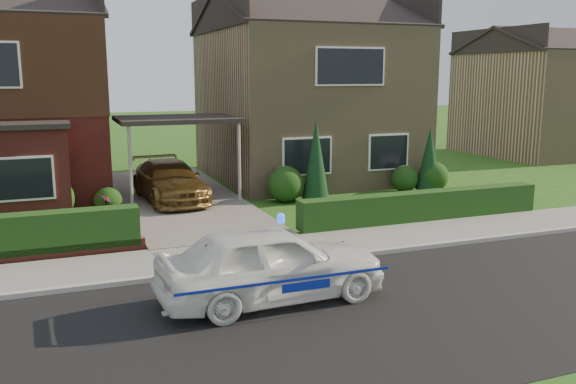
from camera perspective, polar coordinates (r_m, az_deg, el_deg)
name	(u,v)px	position (r m, az deg, el deg)	size (l,w,h in m)	color
ground	(308,323)	(10.58, 1.84, -12.16)	(120.00, 120.00, 0.00)	#1F4C14
road	(308,323)	(10.58, 1.84, -12.16)	(60.00, 6.00, 0.02)	black
kerb	(252,267)	(13.24, -3.37, -7.05)	(60.00, 0.16, 0.12)	#9E9993
sidewalk	(238,255)	(14.20, -4.68, -5.85)	(60.00, 2.00, 0.10)	slate
driveway	(179,198)	(20.71, -10.16, -0.57)	(3.80, 12.00, 0.12)	#666059
house_right	(305,86)	(24.88, 1.56, 9.87)	(7.50, 8.06, 7.25)	#8E7657
carport_link	(177,121)	(20.31, -10.38, 6.60)	(3.80, 3.00, 2.77)	black
hedge_right	(422,223)	(17.73, 12.39, -2.82)	(7.50, 0.55, 0.80)	#123410
shrub_left_mid	(50,199)	(18.57, -21.36, -0.61)	(1.32, 1.32, 1.32)	#123410
shrub_left_near	(108,201)	(18.97, -16.49, -0.81)	(0.84, 0.84, 0.84)	#123410
shrub_right_near	(285,184)	(19.96, -0.26, 0.75)	(1.20, 1.20, 1.20)	#123410
shrub_right_mid	(405,179)	(22.11, 10.85, 1.24)	(0.96, 0.96, 0.96)	#123410
shrub_right_far	(433,177)	(22.40, 13.43, 1.42)	(1.08, 1.08, 1.08)	#123410
conifer_a	(316,162)	(20.04, 2.62, 2.81)	(0.90, 0.90, 2.60)	black
conifer_b	(429,161)	(22.20, 13.07, 2.81)	(0.90, 0.90, 2.20)	black
neighbour_right	(542,104)	(34.53, 22.65, 7.60)	(6.50, 7.00, 5.20)	#8E7657
police_car	(271,264)	(11.30, -1.63, -6.71)	(3.91, 4.32, 1.61)	white
driveway_car	(170,181)	(20.05, -11.01, 1.04)	(1.78, 4.37, 1.27)	brown
potted_plant_c	(107,208)	(18.39, -16.62, -1.42)	(0.39, 0.39, 0.69)	gray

